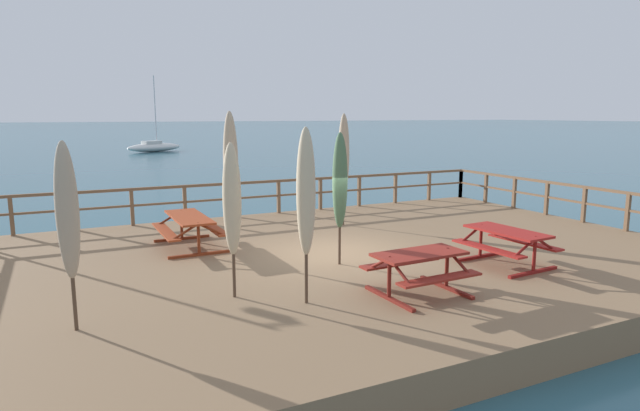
% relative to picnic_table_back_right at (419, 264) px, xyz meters
% --- Properties ---
extents(ground_plane, '(600.00, 600.00, 0.00)m').
position_rel_picnic_table_back_right_xyz_m(ground_plane, '(-0.01, 3.13, -1.17)').
color(ground_plane, '#2D5B6B').
extents(wooden_deck, '(16.91, 11.14, 0.62)m').
position_rel_picnic_table_back_right_xyz_m(wooden_deck, '(-0.01, 3.13, -0.86)').
color(wooden_deck, '#846647').
rests_on(wooden_deck, ground).
extents(railing_waterside_far, '(16.71, 0.10, 1.09)m').
position_rel_picnic_table_back_right_xyz_m(railing_waterside_far, '(-0.01, 8.55, 0.19)').
color(railing_waterside_far, brown).
rests_on(railing_waterside_far, wooden_deck).
extents(railing_side_right, '(0.10, 10.94, 1.09)m').
position_rel_picnic_table_back_right_xyz_m(railing_side_right, '(8.29, 3.13, 0.18)').
color(railing_side_right, brown).
rests_on(railing_side_right, wooden_deck).
extents(picnic_table_back_right, '(1.69, 1.45, 0.78)m').
position_rel_picnic_table_back_right_xyz_m(picnic_table_back_right, '(0.00, 0.00, 0.00)').
color(picnic_table_back_right, maroon).
rests_on(picnic_table_back_right, wooden_deck).
extents(picnic_table_mid_right, '(1.41, 2.15, 0.78)m').
position_rel_picnic_table_back_right_xyz_m(picnic_table_mid_right, '(-2.88, 5.24, 0.02)').
color(picnic_table_mid_right, '#993819').
rests_on(picnic_table_mid_right, wooden_deck).
extents(picnic_table_mid_centre, '(1.52, 1.87, 0.78)m').
position_rel_picnic_table_back_right_xyz_m(picnic_table_mid_centre, '(2.78, 0.70, 0.00)').
color(picnic_table_mid_centre, maroon).
rests_on(picnic_table_mid_centre, wooden_deck).
extents(patio_umbrella_tall_mid_right, '(0.32, 0.32, 3.20)m').
position_rel_picnic_table_back_right_xyz_m(patio_umbrella_tall_mid_right, '(1.71, 5.94, 1.48)').
color(patio_umbrella_tall_mid_right, '#4C3828').
rests_on(patio_umbrella_tall_mid_right, wooden_deck).
extents(patio_umbrella_tall_back_left, '(0.32, 0.32, 2.81)m').
position_rel_picnic_table_back_right_xyz_m(patio_umbrella_tall_back_left, '(-0.34, 2.34, 1.23)').
color(patio_umbrella_tall_back_left, '#4C3828').
rests_on(patio_umbrella_tall_back_left, wooden_deck).
extents(patio_umbrella_short_back, '(0.32, 0.32, 2.71)m').
position_rel_picnic_table_back_right_xyz_m(patio_umbrella_short_back, '(-2.99, 1.30, 1.17)').
color(patio_umbrella_short_back, '#4C3828').
rests_on(patio_umbrella_short_back, wooden_deck).
extents(patio_umbrella_tall_mid_left, '(0.32, 0.32, 2.81)m').
position_rel_picnic_table_back_right_xyz_m(patio_umbrella_tall_mid_left, '(-5.54, 0.92, 1.23)').
color(patio_umbrella_tall_mid_left, '#4C3828').
rests_on(patio_umbrella_tall_mid_left, wooden_deck).
extents(patio_umbrella_short_front, '(0.32, 0.32, 2.97)m').
position_rel_picnic_table_back_right_xyz_m(patio_umbrella_short_front, '(-1.98, 0.47, 1.34)').
color(patio_umbrella_short_front, '#4C3828').
rests_on(patio_umbrella_short_front, wooden_deck).
extents(patio_umbrella_tall_back_right, '(0.32, 0.32, 3.24)m').
position_rel_picnic_table_back_right_xyz_m(patio_umbrella_tall_back_right, '(-2.29, 3.64, 1.51)').
color(patio_umbrella_tall_back_right, '#4C3828').
rests_on(patio_umbrella_tall_back_right, wooden_deck).
extents(sailboat_distant, '(6.19, 3.83, 7.72)m').
position_rel_picnic_table_back_right_xyz_m(sailboat_distant, '(3.49, 49.99, -0.66)').
color(sailboat_distant, white).
rests_on(sailboat_distant, ground).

